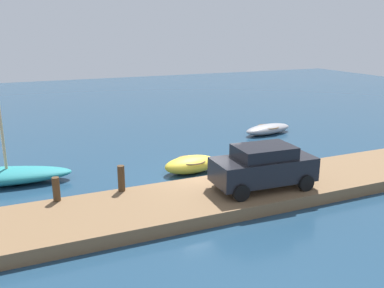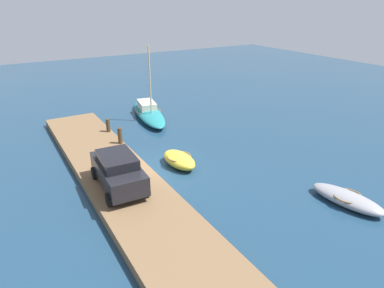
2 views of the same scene
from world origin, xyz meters
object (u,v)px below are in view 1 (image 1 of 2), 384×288
Objects in this scene: dinghy_yellow at (191,164)px; mooring_post_west at (56,189)px; mooring_post_mid_west at (121,178)px; parked_car at (263,166)px; rowboat_grey at (268,129)px.

mooring_post_west is (-6.32, -2.15, 0.53)m from dinghy_yellow.
mooring_post_mid_west is at bearing 0.00° from mooring_post_west.
parked_car is at bearing -14.16° from mooring_post_west.
rowboat_grey is 9.06m from dinghy_yellow.
mooring_post_mid_west reaches higher than mooring_post_west.
rowboat_grey is 3.59× the size of mooring_post_mid_west.
mooring_post_west is at bearing -162.82° from rowboat_grey.
mooring_post_west is at bearing -165.37° from dinghy_yellow.
parked_car reaches higher than dinghy_yellow.
mooring_post_mid_west reaches higher than dinghy_yellow.
mooring_post_mid_west is at bearing -158.15° from rowboat_grey.
mooring_post_mid_west is 0.25× the size of parked_car.
rowboat_grey is at bearing 58.00° from parked_car.
mooring_post_west is (-13.93, -7.06, 0.62)m from rowboat_grey.
mooring_post_mid_west is (2.43, 0.00, 0.06)m from mooring_post_west.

